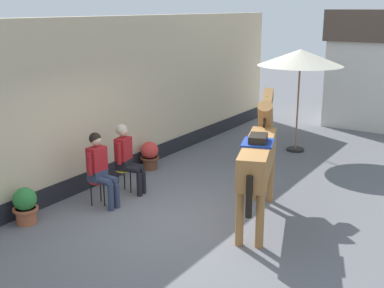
% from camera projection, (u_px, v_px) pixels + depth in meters
% --- Properties ---
extents(ground_plane, '(40.00, 40.00, 0.00)m').
position_uv_depth(ground_plane, '(251.00, 174.00, 11.06)').
color(ground_plane, slate).
extents(pub_facade_wall, '(0.34, 14.00, 3.40)m').
position_uv_depth(pub_facade_wall, '(116.00, 105.00, 10.75)').
color(pub_facade_wall, '#CCB793').
rests_on(pub_facade_wall, ground_plane).
extents(seated_visitor_near, '(0.61, 0.49, 1.39)m').
position_uv_depth(seated_visitor_near, '(100.00, 166.00, 9.11)').
color(seated_visitor_near, red).
rests_on(seated_visitor_near, ground_plane).
extents(seated_visitor_far, '(0.61, 0.48, 1.39)m').
position_uv_depth(seated_visitor_far, '(126.00, 155.00, 9.77)').
color(seated_visitor_far, gold).
rests_on(seated_visitor_far, ground_plane).
extents(saddled_horse_center, '(1.25, 2.88, 2.06)m').
position_uv_depth(saddled_horse_center, '(259.00, 155.00, 8.45)').
color(saddled_horse_center, '#9E6B38').
rests_on(saddled_horse_center, ground_plane).
extents(flower_planter_near, '(0.43, 0.43, 0.64)m').
position_uv_depth(flower_planter_near, '(25.00, 205.00, 8.46)').
color(flower_planter_near, '#A85638').
rests_on(flower_planter_near, ground_plane).
extents(flower_planter_far, '(0.43, 0.43, 0.64)m').
position_uv_depth(flower_planter_far, '(150.00, 155.00, 11.32)').
color(flower_planter_far, brown).
rests_on(flower_planter_far, ground_plane).
extents(cafe_parasol, '(2.10, 2.10, 2.58)m').
position_uv_depth(cafe_parasol, '(300.00, 58.00, 12.22)').
color(cafe_parasol, black).
rests_on(cafe_parasol, ground_plane).
extents(spare_stool_white, '(0.32, 0.32, 0.46)m').
position_uv_depth(spare_stool_white, '(250.00, 147.00, 11.72)').
color(spare_stool_white, white).
rests_on(spare_stool_white, ground_plane).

